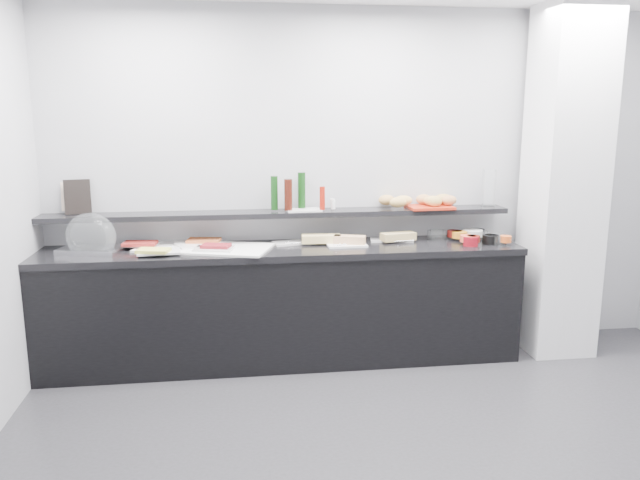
{
  "coord_description": "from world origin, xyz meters",
  "views": [
    {
      "loc": [
        -1.05,
        -2.89,
        1.9
      ],
      "look_at": [
        -0.45,
        1.45,
        1.0
      ],
      "focal_mm": 35.0,
      "sensor_mm": 36.0,
      "label": 1
    }
  ],
  "objects": [
    {
      "name": "carafe",
      "position": [
        0.99,
        1.89,
        1.3
      ],
      "size": [
        0.13,
        0.13,
        0.3
      ],
      "primitive_type": "cylinder",
      "rotation": [
        0.0,
        0.0,
        -0.16
      ],
      "color": "white",
      "rests_on": "wall_shelf"
    },
    {
      "name": "cloche_base",
      "position": [
        -2.09,
        1.72,
        0.92
      ],
      "size": [
        0.49,
        0.39,
        0.04
      ],
      "primitive_type": "cube",
      "rotation": [
        0.0,
        0.0,
        -0.26
      ],
      "color": "#B1B2B8",
      "rests_on": "counter_top"
    },
    {
      "name": "wall_shelf",
      "position": [
        -0.7,
        1.88,
        1.13
      ],
      "size": [
        3.6,
        0.25,
        0.04
      ],
      "primitive_type": "cube",
      "color": "black",
      "rests_on": "back_wall"
    },
    {
      "name": "linen_runner",
      "position": [
        -1.28,
        1.73,
        0.91
      ],
      "size": [
        1.07,
        0.74,
        0.01
      ],
      "primitive_type": "cube",
      "rotation": [
        0.0,
        0.0,
        -0.32
      ],
      "color": "white",
      "rests_on": "counter_top"
    },
    {
      "name": "bread_roll_nw",
      "position": [
        0.16,
        1.95,
        1.21
      ],
      "size": [
        0.15,
        0.11,
        0.08
      ],
      "primitive_type": "ellipsoid",
      "rotation": [
        0.0,
        0.0,
        0.16
      ],
      "color": "tan",
      "rests_on": "bread_tray"
    },
    {
      "name": "bread_roll_sw",
      "position": [
        0.21,
        1.8,
        1.21
      ],
      "size": [
        0.15,
        0.11,
        0.08
      ],
      "primitive_type": "ellipsoid",
      "rotation": [
        0.0,
        0.0,
        0.13
      ],
      "color": "tan",
      "rests_on": "bread_tray"
    },
    {
      "name": "bread_roll_n",
      "position": [
        0.46,
        1.94,
        1.21
      ],
      "size": [
        0.13,
        0.09,
        0.08
      ],
      "primitive_type": "ellipsoid",
      "rotation": [
        0.0,
        0.0,
        -0.1
      ],
      "color": "tan",
      "rests_on": "bread_tray"
    },
    {
      "name": "fill_glass_cream",
      "position": [
        0.84,
        1.82,
        0.95
      ],
      "size": [
        0.19,
        0.19,
        0.05
      ],
      "primitive_type": "cylinder",
      "rotation": [
        0.0,
        0.0,
        -0.27
      ],
      "color": "white",
      "rests_on": "bowl_glass_cream"
    },
    {
      "name": "bowl_black_jam",
      "position": [
        0.89,
        1.85,
        0.94
      ],
      "size": [
        0.17,
        0.17,
        0.07
      ],
      "primitive_type": "cylinder",
      "rotation": [
        0.0,
        0.0,
        0.36
      ],
      "color": "black",
      "rests_on": "counter_top"
    },
    {
      "name": "sandwich_plate_left",
      "position": [
        -0.57,
        1.84,
        0.91
      ],
      "size": [
        0.42,
        0.25,
        0.01
      ],
      "primitive_type": "cube",
      "rotation": [
        0.0,
        0.0,
        0.22
      ],
      "color": "silver",
      "rests_on": "counter_top"
    },
    {
      "name": "column",
      "position": [
        1.5,
        1.65,
        1.35
      ],
      "size": [
        0.5,
        0.5,
        2.7
      ],
      "primitive_type": "cube",
      "color": "white",
      "rests_on": "ground"
    },
    {
      "name": "tongs_right",
      "position": [
        0.25,
        1.72,
        0.92
      ],
      "size": [
        0.16,
        0.03,
        0.01
      ],
      "primitive_type": "cylinder",
      "rotation": [
        0.0,
        1.57,
        0.13
      ],
      "color": "silver",
      "rests_on": "sandwich_plate_right"
    },
    {
      "name": "food_meat_b",
      "position": [
        -1.2,
        1.63,
        0.94
      ],
      "size": [
        0.23,
        0.18,
        0.02
      ],
      "primitive_type": "cube",
      "rotation": [
        0.0,
        0.0,
        -0.26
      ],
      "color": "maroon",
      "rests_on": "platter_meat_b"
    },
    {
      "name": "bottle_green_b",
      "position": [
        -0.53,
        1.93,
        1.3
      ],
      "size": [
        0.06,
        0.06,
        0.28
      ],
      "primitive_type": "cylinder",
      "rotation": [
        0.0,
        0.0,
        -0.06
      ],
      "color": "#0F380F",
      "rests_on": "condiment_tray"
    },
    {
      "name": "counter_top",
      "position": [
        -0.7,
        1.7,
        0.88
      ],
      "size": [
        3.62,
        0.62,
        0.05
      ],
      "primitive_type": "cube",
      "color": "black",
      "rests_on": "buffet_cabinet"
    },
    {
      "name": "fill_glass_fruit",
      "position": [
        0.71,
        1.76,
        0.95
      ],
      "size": [
        0.16,
        0.16,
        0.05
      ],
      "primitive_type": "cylinder",
      "rotation": [
        0.0,
        0.0,
        -0.43
      ],
      "color": "orange",
      "rests_on": "bowl_glass_fruit"
    },
    {
      "name": "platter_cheese",
      "position": [
        -1.6,
        1.57,
        0.92
      ],
      "size": [
        0.31,
        0.22,
        0.01
      ],
      "primitive_type": "cube",
      "rotation": [
        0.0,
        0.0,
        0.09
      ],
      "color": "white",
      "rests_on": "linen_runner"
    },
    {
      "name": "platter_salmon",
      "position": [
        -1.32,
        1.79,
        0.92
      ],
      "size": [
        0.38,
        0.32,
        0.01
      ],
      "primitive_type": "cube",
      "rotation": [
        0.0,
        0.0,
        0.36
      ],
      "color": "white",
      "rests_on": "linen_runner"
    },
    {
      "name": "sandwich_food_right",
      "position": [
        0.21,
        1.77,
        0.94
      ],
      "size": [
        0.29,
        0.16,
        0.06
      ],
      "primitive_type": "cube",
      "rotation": [
        0.0,
        0.0,
        0.23
      ],
      "color": "tan",
      "rests_on": "sandwich_plate_right"
    },
    {
      "name": "bowl_glass_cream",
      "position": [
        0.86,
        1.79,
        0.94
      ],
      "size": [
        0.25,
        0.25,
        0.07
      ],
      "primitive_type": "cylinder",
      "rotation": [
        0.0,
        0.0,
        0.43
      ],
      "color": "white",
      "rests_on": "counter_top"
    },
    {
      "name": "bread_roll_mide",
      "position": [
        0.51,
        1.85,
        1.21
      ],
      "size": [
        0.17,
        0.14,
        0.08
      ],
      "primitive_type": "ellipsoid",
      "rotation": [
        0.0,
        0.0,
        -0.35
      ],
      "color": "tan",
      "rests_on": "bread_tray"
    },
    {
      "name": "bottle_brown",
      "position": [
        -0.64,
        1.83,
        1.28
      ],
      "size": [
        0.08,
        0.08,
        0.24
      ],
      "primitive_type": "cylinder",
      "rotation": [
        0.0,
        0.0,
        0.34
      ],
      "color": "#39120A",
      "rests_on": "condiment_tray"
    },
    {
      "name": "cloche_dome",
      "position": [
        -2.08,
        1.69,
        1.03
      ],
      "size": [
        0.44,
        0.36,
        0.34
      ],
      "primitive_type": "ellipsoid",
      "rotation": [
        0.0,
        0.0,
        -0.32
      ],
      "color": "white",
      "rests_on": "cloche_base"
    },
    {
      "name": "bowl_black_fruit",
      "position": [
        0.9,
        1.61,
        0.94
      ],
      "size": [
        0.13,
        0.13,
        0.07
      ],
      "primitive_type": "cylinder",
      "rotation": [
        0.0,
        0.0,
        0.01
      ],
      "color": "black",
      "rests_on": "counter_top"
    },
    {
      "name": "platter_meat_b",
      "position": [
        -1.21,
        1.62,
        0.92
      ],
      "size": [
        0.31,
        0.24,
        0.01
      ],
      "primitive_type": "cube",
      "rotation": [
        0.0,
        0.0,
        -0.22
      ],
      "color": "silver",
      "rests_on": "linen_runner"
    },
    {
      "name": "fill_black_fruit",
      "position": [
        1.0,
        1.55,
        0.95
      ],
      "size": [
        0.09,
        0.09,
        0.05
      ],
      "primitive_type": "cylinder",
      "rotation": [
        0.0,
        0.0,
        -0.02
      ],
      "color": "#CE521C",
      "rests_on": "bowl_black_fruit"
    },
    {
      "name": "platter_meat_a",
      "position": [
        -1.78,
        1.84,
        0.92
      ],
      "size": [
        0.32,
        0.25,
        0.01
      ],
      "primitive_type": "cube",
      "rotation": [
        0.0,
        0.0,
        -0.29
      ],
      "color": "white",
      "rests_on": "linen_runner"
    },
    {
      "name": "condiment_tray",
      "position": [
        -0.52,
        1.87,
        1.16
      ],
      "size": [
        0.28,
        0.19,
        0.01
      ],
      "primitive_type": "cube",
      "rotation": [
        0.0,
        0.0,
        0.09
      ],
      "color": "white",
      "rests_on": "wall_shelf"
    },
    {
      "name": "bowl_red_jam",
      "position": [
        0.73,
        1.56,
        0.94
      ],
      "size": [
        0.15,
        0.15,
        0.07
      ],
      "primitive_type": "cylinder",
      "rotation": [
        0.0,
        0.0,
        -0.4
      ],
      "color": "maroon",
      "rests_on": "counter_top"
    },
    {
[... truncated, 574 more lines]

